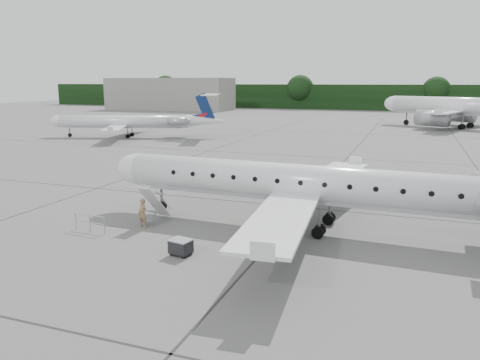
% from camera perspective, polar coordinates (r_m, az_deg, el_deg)
% --- Properties ---
extents(ground, '(320.00, 320.00, 0.00)m').
position_cam_1_polar(ground, '(26.80, 10.97, -7.49)').
color(ground, '#5A5A58').
rests_on(ground, ground).
extents(treeline, '(260.00, 4.00, 8.00)m').
position_cam_1_polar(treeline, '(155.15, 19.07, 9.46)').
color(treeline, black).
rests_on(treeline, ground).
extents(terminal_building, '(40.00, 14.00, 10.00)m').
position_cam_1_polar(terminal_building, '(153.94, -8.58, 10.33)').
color(terminal_building, gray).
rests_on(terminal_building, ground).
extents(main_regional_jet, '(31.43, 23.20, 7.84)m').
position_cam_1_polar(main_regional_jet, '(28.18, 8.32, 1.81)').
color(main_regional_jet, silver).
rests_on(main_regional_jet, ground).
extents(airstair, '(0.94, 2.46, 2.46)m').
position_cam_1_polar(airstair, '(30.31, -10.37, -2.76)').
color(airstair, silver).
rests_on(airstair, ground).
extents(passenger, '(0.77, 0.62, 1.81)m').
position_cam_1_polar(passenger, '(29.30, -11.79, -3.99)').
color(passenger, olive).
rests_on(passenger, ground).
extents(safety_railing, '(2.20, 0.24, 1.00)m').
position_cam_1_polar(safety_railing, '(29.48, -17.82, -5.04)').
color(safety_railing, '#999CA2').
rests_on(safety_railing, ground).
extents(baggage_cart, '(1.18, 1.02, 0.90)m').
position_cam_1_polar(baggage_cart, '(24.55, -7.24, -8.07)').
color(baggage_cart, black).
rests_on(baggage_cart, ground).
extents(bg_narrowbody, '(39.91, 35.44, 11.83)m').
position_cam_1_polar(bg_narrowbody, '(100.03, 25.23, 9.11)').
color(bg_narrowbody, silver).
rests_on(bg_narrowbody, ground).
extents(bg_regional_left, '(31.24, 26.39, 7.00)m').
position_cam_1_polar(bg_regional_left, '(78.09, -14.06, 7.64)').
color(bg_regional_left, silver).
rests_on(bg_regional_left, ground).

